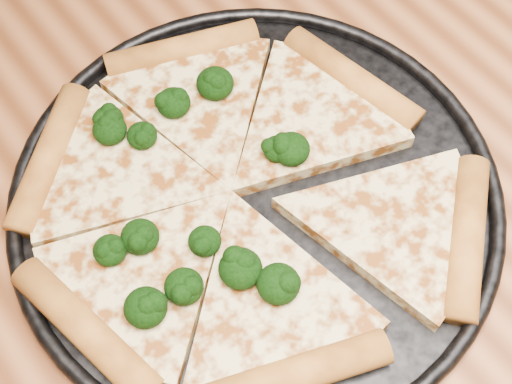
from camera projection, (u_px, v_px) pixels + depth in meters
dining_table at (303, 220)px, 0.71m from camera, size 1.20×0.90×0.75m
pizza_pan at (256, 197)px, 0.61m from camera, size 0.41×0.41×0.02m
pizza at (238, 194)px, 0.60m from camera, size 0.37×0.39×0.03m
broccoli_florets at (194, 198)px, 0.59m from camera, size 0.20×0.24×0.03m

